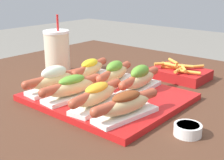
% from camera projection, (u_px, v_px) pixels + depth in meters
% --- Properties ---
extents(serving_tray, '(0.43, 0.37, 0.02)m').
position_uv_depth(serving_tray, '(108.00, 97.00, 0.94)').
color(serving_tray, red).
rests_on(serving_tray, patio_table).
extents(hot_dog_0, '(0.08, 0.22, 0.08)m').
position_uv_depth(hot_dog_0, '(54.00, 80.00, 0.96)').
color(hot_dog_0, white).
rests_on(hot_dog_0, serving_tray).
extents(hot_dog_1, '(0.08, 0.22, 0.07)m').
position_uv_depth(hot_dog_1, '(72.00, 87.00, 0.89)').
color(hot_dog_1, white).
rests_on(hot_dog_1, serving_tray).
extents(hot_dog_2, '(0.08, 0.22, 0.07)m').
position_uv_depth(hot_dog_2, '(97.00, 95.00, 0.83)').
color(hot_dog_2, white).
rests_on(hot_dog_2, serving_tray).
extents(hot_dog_3, '(0.08, 0.22, 0.07)m').
position_uv_depth(hot_dog_3, '(126.00, 105.00, 0.77)').
color(hot_dog_3, white).
rests_on(hot_dog_3, serving_tray).
extents(hot_dog_4, '(0.10, 0.22, 0.07)m').
position_uv_depth(hot_dog_4, '(90.00, 69.00, 1.07)').
color(hot_dog_4, white).
rests_on(hot_dog_4, serving_tray).
extents(hot_dog_5, '(0.10, 0.22, 0.08)m').
position_uv_depth(hot_dog_5, '(115.00, 73.00, 1.02)').
color(hot_dog_5, white).
rests_on(hot_dog_5, serving_tray).
extents(hot_dog_6, '(0.08, 0.22, 0.08)m').
position_uv_depth(hot_dog_6, '(140.00, 79.00, 0.96)').
color(hot_dog_6, white).
rests_on(hot_dog_6, serving_tray).
extents(sauce_bowl, '(0.07, 0.07, 0.03)m').
position_uv_depth(sauce_bowl, '(188.00, 129.00, 0.72)').
color(sauce_bowl, white).
rests_on(sauce_bowl, patio_table).
extents(drink_cup, '(0.10, 0.10, 0.22)m').
position_uv_depth(drink_cup, '(57.00, 52.00, 1.20)').
color(drink_cup, beige).
rests_on(drink_cup, patio_table).
extents(fries_basket, '(0.20, 0.15, 0.06)m').
position_uv_depth(fries_basket, '(180.00, 73.00, 1.14)').
color(fries_basket, '#B21919').
rests_on(fries_basket, patio_table).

